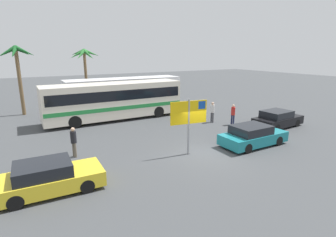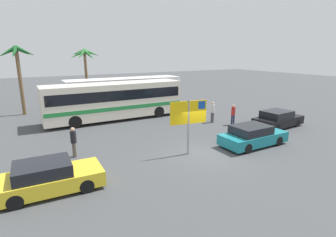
# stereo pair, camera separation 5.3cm
# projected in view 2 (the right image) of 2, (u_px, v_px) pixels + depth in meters

# --- Properties ---
(ground) EXTENTS (120.00, 120.00, 0.00)m
(ground) POSITION_uv_depth(u_px,v_px,m) (206.00, 154.00, 15.11)
(ground) COLOR #424447
(bus_front_coach) EXTENTS (11.72, 2.71, 3.17)m
(bus_front_coach) POSITION_uv_depth(u_px,v_px,m) (115.00, 99.00, 22.67)
(bus_front_coach) COLOR silver
(bus_front_coach) RESTS_ON ground
(bus_rear_coach) EXTENTS (11.72, 2.71, 3.17)m
(bus_rear_coach) POSITION_uv_depth(u_px,v_px,m) (125.00, 92.00, 26.95)
(bus_rear_coach) COLOR white
(bus_rear_coach) RESTS_ON ground
(ferry_sign) EXTENTS (2.19, 0.38, 3.20)m
(ferry_sign) POSITION_uv_depth(u_px,v_px,m) (189.00, 115.00, 14.64)
(ferry_sign) COLOR gray
(ferry_sign) RESTS_ON ground
(car_black) EXTENTS (4.29, 2.07, 1.32)m
(car_black) POSITION_uv_depth(u_px,v_px,m) (278.00, 119.00, 20.53)
(car_black) COLOR black
(car_black) RESTS_ON ground
(car_teal) EXTENTS (4.34, 1.88, 1.32)m
(car_teal) POSITION_uv_depth(u_px,v_px,m) (253.00, 136.00, 16.42)
(car_teal) COLOR #19757F
(car_teal) RESTS_ON ground
(car_yellow) EXTENTS (4.25, 2.00, 1.32)m
(car_yellow) POSITION_uv_depth(u_px,v_px,m) (48.00, 177.00, 10.93)
(car_yellow) COLOR yellow
(car_yellow) RESTS_ON ground
(pedestrian_near_sign) EXTENTS (0.32, 0.32, 1.66)m
(pedestrian_near_sign) POSITION_uv_depth(u_px,v_px,m) (233.00, 113.00, 21.09)
(pedestrian_near_sign) COLOR #1E2347
(pedestrian_near_sign) RESTS_ON ground
(pedestrian_crossing_lot) EXTENTS (0.32, 0.32, 1.72)m
(pedestrian_crossing_lot) POSITION_uv_depth(u_px,v_px,m) (73.00, 140.00, 14.51)
(pedestrian_crossing_lot) COLOR #706656
(pedestrian_crossing_lot) RESTS_ON ground
(pedestrian_by_bus) EXTENTS (0.32, 0.32, 1.72)m
(pedestrian_by_bus) POSITION_uv_depth(u_px,v_px,m) (213.00, 110.00, 21.82)
(pedestrian_by_bus) COLOR #4C4C51
(pedestrian_by_bus) RESTS_ON ground
(palm_tree_seaside) EXTENTS (3.11, 3.04, 6.33)m
(palm_tree_seaside) POSITION_uv_depth(u_px,v_px,m) (18.00, 59.00, 23.62)
(palm_tree_seaside) COLOR brown
(palm_tree_seaside) RESTS_ON ground
(palm_tree_inland) EXTENTS (3.64, 3.29, 6.13)m
(palm_tree_inland) POSITION_uv_depth(u_px,v_px,m) (85.00, 59.00, 30.35)
(palm_tree_inland) COLOR brown
(palm_tree_inland) RESTS_ON ground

